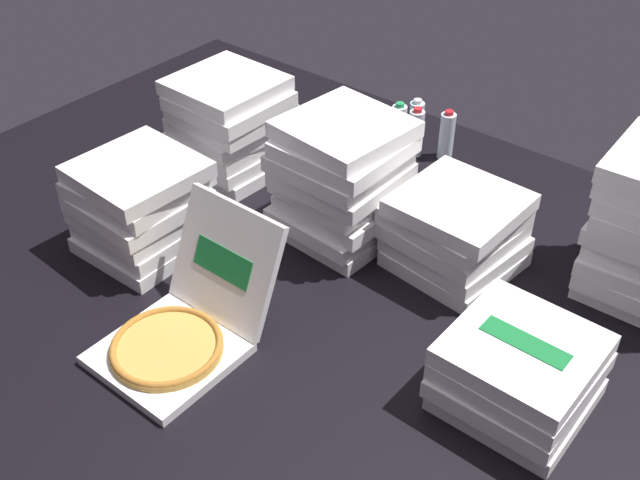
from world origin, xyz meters
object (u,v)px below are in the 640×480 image
Objects in this scene: water_bottle_2 at (398,127)px; water_bottle_4 at (396,144)px; water_bottle_0 at (416,133)px; water_bottle_1 at (416,124)px; open_pizza_box at (184,324)px; pizza_stack_right_near at (231,125)px; pizza_stack_left_near at (342,180)px; pizza_stack_center_far at (519,373)px; pizza_stack_center_near at (141,206)px; water_bottle_3 at (447,136)px; pizza_stack_left_mid at (456,231)px.

water_bottle_2 is 0.13m from water_bottle_4.
water_bottle_0 and water_bottle_1 have the same top height.
open_pizza_box is at bearing -83.40° from water_bottle_2.
water_bottle_2 is at bearing -119.12° from water_bottle_1.
pizza_stack_left_near is at bearing -6.84° from pizza_stack_right_near.
water_bottle_0 is at bearing 5.84° from water_bottle_2.
pizza_stack_center_near reaches higher than pizza_stack_center_far.
pizza_stack_right_near reaches higher than water_bottle_1.
open_pizza_box is 0.69m from pizza_stack_left_near.
pizza_stack_center_near is (0.11, -0.52, -0.03)m from pizza_stack_right_near.
water_bottle_3 is at bearing 66.77° from pizza_stack_center_near.
pizza_stack_center_near is 1.90× the size of water_bottle_3.
water_bottle_3 is at bearing 88.62° from open_pizza_box.
pizza_stack_left_mid is at bearing 1.31° from pizza_stack_right_near.
water_bottle_4 is at bearing 102.04° from pizza_stack_left_near.
pizza_stack_left_near is 2.08× the size of water_bottle_2.
water_bottle_2 is (0.29, 1.01, -0.06)m from pizza_stack_center_near.
pizza_stack_right_near is 1.03× the size of pizza_stack_center_near.
pizza_stack_right_near is 1.95× the size of water_bottle_2.
pizza_stack_left_near reaches higher than water_bottle_1.
pizza_stack_left_mid reaches higher than water_bottle_2.
pizza_stack_left_near is 0.48m from water_bottle_4.
water_bottle_2 is (0.40, 0.50, -0.09)m from pizza_stack_right_near.
pizza_stack_left_near is at bearing -74.04° from water_bottle_2.
water_bottle_2 is (-0.16, 0.56, -0.11)m from pizza_stack_left_near.
water_bottle_3 is (0.18, 0.06, 0.00)m from water_bottle_2.
pizza_stack_left_mid is 0.39m from pizza_stack_left_near.
open_pizza_box is 0.93m from pizza_stack_right_near.
water_bottle_1 is 0.18m from water_bottle_4.
pizza_stack_center_far reaches higher than water_bottle_4.
open_pizza_box is 1.22× the size of pizza_stack_left_mid.
pizza_stack_center_far is 1.16m from water_bottle_4.
pizza_stack_left_mid is at bearing -38.16° from water_bottle_4.
open_pizza_box is 2.50× the size of water_bottle_3.
pizza_stack_center_far is 1.81× the size of water_bottle_2.
pizza_stack_center_far is 1.28m from water_bottle_2.
water_bottle_3 is at bearing 19.59° from water_bottle_2.
pizza_stack_center_far is at bearing -40.42° from water_bottle_4.
open_pizza_box is at bearing -28.13° from pizza_stack_center_near.
open_pizza_box is 1.31m from water_bottle_1.
pizza_stack_right_near reaches higher than pizza_stack_center_near.
pizza_stack_left_near reaches higher than water_bottle_3.
water_bottle_2 and water_bottle_3 have the same top height.
pizza_stack_right_near is 0.56m from pizza_stack_left_near.
pizza_stack_left_mid is 0.65m from water_bottle_3.
pizza_stack_center_far is 1.81× the size of water_bottle_1.
pizza_stack_center_near is (-0.43, 0.23, 0.08)m from open_pizza_box.
pizza_stack_center_far is at bearing -44.83° from water_bottle_0.
pizza_stack_left_near is at bearing 159.40° from pizza_stack_center_far.
water_bottle_4 is (-0.88, 0.75, -0.01)m from pizza_stack_center_far.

